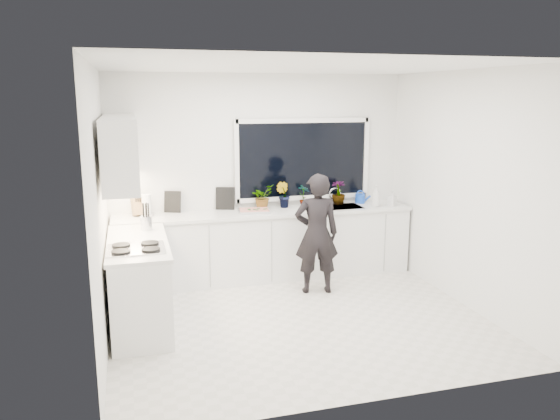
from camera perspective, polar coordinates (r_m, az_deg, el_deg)
name	(u,v)px	position (r m, az deg, el deg)	size (l,w,h in m)	color
floor	(298,319)	(6.15, 1.92, -11.34)	(4.00, 3.50, 0.02)	beige
wall_back	(260,175)	(7.42, -2.09, 3.64)	(4.00, 0.02, 2.70)	white
wall_left	(99,209)	(5.50, -18.39, 0.11)	(0.02, 3.50, 2.70)	white
wall_right	(466,190)	(6.63, 18.83, 2.01)	(0.02, 3.50, 2.70)	white
ceiling	(300,65)	(5.65, 2.12, 14.88)	(4.00, 3.50, 0.02)	white
window	(303,160)	(7.52, 2.43, 5.29)	(1.80, 0.02, 1.00)	black
base_cabinets_back	(266,246)	(7.32, -1.47, -3.77)	(3.92, 0.58, 0.88)	white
base_cabinets_left	(140,284)	(6.06, -14.45, -7.50)	(0.58, 1.60, 0.88)	white
countertop_back	(266,212)	(7.19, -1.47, -0.26)	(3.94, 0.62, 0.04)	silver
countertop_left	(137,242)	(5.93, -14.68, -3.30)	(0.62, 1.60, 0.04)	silver
upper_cabinets	(120,149)	(6.11, -16.35, 6.12)	(0.34, 2.10, 0.70)	white
sink	(340,210)	(7.53, 6.29, -0.01)	(0.58, 0.42, 0.14)	silver
faucet	(335,196)	(7.68, 5.76, 1.45)	(0.03, 0.03, 0.22)	silver
stovetop	(136,248)	(5.58, -14.83, -3.88)	(0.56, 0.48, 0.03)	black
person	(317,234)	(6.72, 3.85, -2.49)	(0.55, 0.36, 1.50)	black
pizza_tray	(254,211)	(7.13, -2.72, -0.09)	(0.41, 0.30, 0.03)	silver
pizza	(254,210)	(7.13, -2.72, 0.04)	(0.37, 0.27, 0.01)	#AC2A16
watering_can	(360,198)	(7.79, 8.37, 1.20)	(0.14, 0.14, 0.13)	blue
paper_towel_roll	(147,206)	(7.07, -13.78, 0.42)	(0.11, 0.11, 0.26)	white
knife_block	(138,207)	(7.11, -14.66, 0.28)	(0.13, 0.10, 0.22)	#966E46
utensil_crock	(146,223)	(6.34, -13.80, -1.34)	(0.13, 0.13, 0.16)	silver
picture_frame_large	(173,202)	(7.22, -11.16, 0.86)	(0.22, 0.02, 0.28)	black
picture_frame_small	(225,198)	(7.30, -5.76, 1.23)	(0.25, 0.02, 0.30)	black
herb_plants	(289,195)	(7.41, 0.93, 1.56)	(1.40, 0.38, 0.34)	#26662D
soap_bottles	(382,197)	(7.58, 10.57, 1.34)	(0.38, 0.14, 0.29)	#D8BF66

